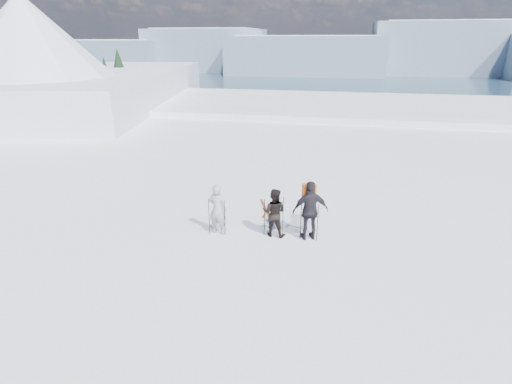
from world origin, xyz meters
TOP-DOWN VIEW (x-y plane):
  - lake_basin at (0.00, 30.00)m, footprint 820.00×820.00m
  - far_mountain_range at (29.60, 454.78)m, footprint 770.00×110.00m
  - near_ridge at (-26.56, 29.34)m, footprint 31.37×35.68m
  - skier_grey at (-3.26, 3.27)m, footprint 0.68×0.51m
  - skier_dark at (-1.44, 3.49)m, footprint 0.83×0.67m
  - skier_pack at (-0.29, 3.48)m, footprint 1.23×0.83m
  - backpack at (-0.38, 3.72)m, footprint 0.47×0.36m
  - ski_poles at (-1.67, 3.34)m, footprint 3.50×0.33m
  - skis_loose at (-2.05, 5.57)m, footprint 0.72×1.70m

SIDE VIEW (x-z plane):
  - far_mountain_range at x=29.60m, z-range -33.69..19.31m
  - lake_basin at x=0.00m, z-range -42.31..29.31m
  - near_ridge at x=-26.56m, z-range -16.29..9.33m
  - skis_loose at x=-2.05m, z-range 0.00..0.03m
  - ski_poles at x=-1.67m, z-range -0.06..1.31m
  - skier_dark at x=-1.44m, z-range 0.00..1.60m
  - skier_grey at x=-3.26m, z-range 0.00..1.70m
  - skier_pack at x=-0.29m, z-range 0.00..1.94m
  - backpack at x=-0.38m, z-range 1.94..2.49m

